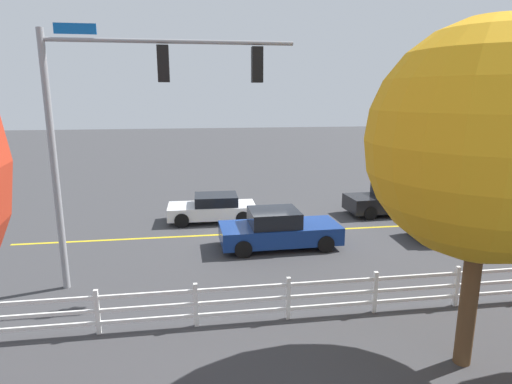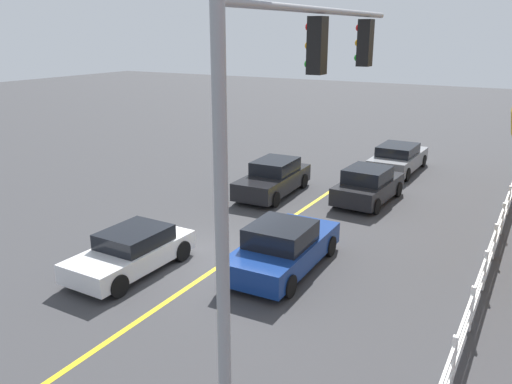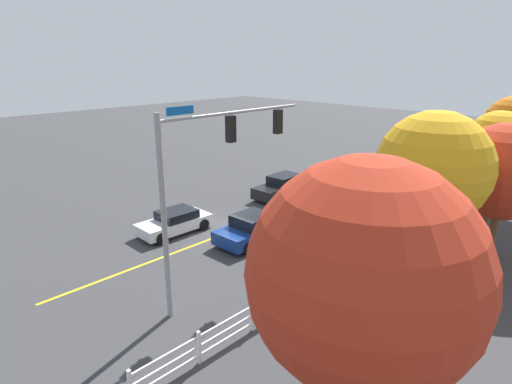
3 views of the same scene
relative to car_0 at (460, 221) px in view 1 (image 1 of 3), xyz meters
The scene contains 9 objects.
ground_plane 8.03m from the car_0, 13.73° to the right, with size 120.00×120.00×0.00m, color #38383A.
lane_center_stripe 4.28m from the car_0, 26.72° to the right, with size 28.00×0.16×0.01m, color gold.
signal_assembly 13.47m from the car_0, 10.83° to the left, with size 6.99×0.38×7.57m.
car_0 is the anchor object (origin of this frame).
car_1 7.49m from the car_0, ahead, with size 4.58×2.06×1.47m.
car_3 10.56m from the car_0, 22.11° to the right, with size 4.01×1.89×1.24m.
car_4 4.03m from the car_0, 75.99° to the right, with size 4.58×1.98×1.50m.
white_rail_fence 7.06m from the car_0, 47.47° to the left, with size 26.10×0.10×1.15m.
tree_2 9.95m from the car_0, 56.70° to the left, with size 4.70×4.70×7.16m.
Camera 1 is at (2.88, 16.93, 5.68)m, focal length 29.78 mm.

